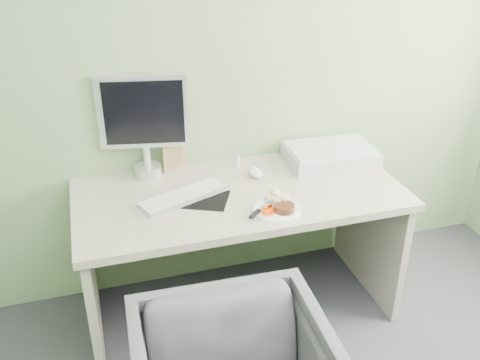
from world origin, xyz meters
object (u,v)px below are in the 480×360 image
object	(u,v)px
plate	(277,210)
scanner	(330,155)
monitor	(143,121)
desk	(240,223)

from	to	relation	value
plate	scanner	world-z (taller)	scanner
plate	monitor	xyz separation A→B (m)	(-0.51, 0.54, 0.29)
desk	monitor	distance (m)	0.70
desk	scanner	bearing A→B (deg)	17.96
scanner	plate	bearing A→B (deg)	-135.23
monitor	plate	bearing A→B (deg)	-35.67
desk	monitor	bearing A→B (deg)	142.19
scanner	monitor	bearing A→B (deg)	175.30
desk	monitor	xyz separation A→B (m)	(-0.40, 0.31, 0.48)
desk	scanner	distance (m)	0.64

